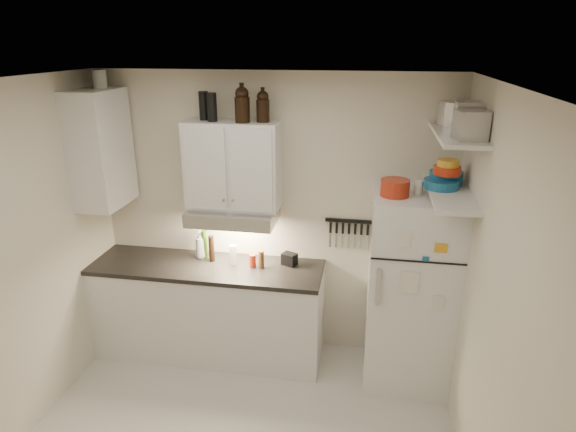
# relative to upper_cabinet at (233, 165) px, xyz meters

# --- Properties ---
(ceiling) EXTENTS (3.20, 3.00, 0.02)m
(ceiling) POSITION_rel_upper_cabinet_xyz_m (0.30, -1.33, 0.78)
(ceiling) COLOR white
(ceiling) RESTS_ON ground
(back_wall) EXTENTS (3.20, 0.02, 2.60)m
(back_wall) POSITION_rel_upper_cabinet_xyz_m (0.30, 0.18, -0.53)
(back_wall) COLOR beige
(back_wall) RESTS_ON ground
(right_wall) EXTENTS (0.02, 3.00, 2.60)m
(right_wall) POSITION_rel_upper_cabinet_xyz_m (1.91, -1.33, -0.53)
(right_wall) COLOR beige
(right_wall) RESTS_ON ground
(base_cabinet) EXTENTS (2.10, 0.60, 0.88)m
(base_cabinet) POSITION_rel_upper_cabinet_xyz_m (-0.25, -0.14, -1.39)
(base_cabinet) COLOR white
(base_cabinet) RESTS_ON floor
(countertop) EXTENTS (2.10, 0.62, 0.04)m
(countertop) POSITION_rel_upper_cabinet_xyz_m (-0.25, -0.14, -0.93)
(countertop) COLOR black
(countertop) RESTS_ON base_cabinet
(upper_cabinet) EXTENTS (0.80, 0.33, 0.75)m
(upper_cabinet) POSITION_rel_upper_cabinet_xyz_m (0.00, 0.00, 0.00)
(upper_cabinet) COLOR white
(upper_cabinet) RESTS_ON back_wall
(side_cabinet) EXTENTS (0.33, 0.55, 1.00)m
(side_cabinet) POSITION_rel_upper_cabinet_xyz_m (-1.14, -0.14, 0.12)
(side_cabinet) COLOR white
(side_cabinet) RESTS_ON left_wall
(range_hood) EXTENTS (0.76, 0.46, 0.12)m
(range_hood) POSITION_rel_upper_cabinet_xyz_m (0.00, -0.06, -0.44)
(range_hood) COLOR silver
(range_hood) RESTS_ON back_wall
(fridge) EXTENTS (0.70, 0.68, 1.70)m
(fridge) POSITION_rel_upper_cabinet_xyz_m (1.55, -0.18, -0.98)
(fridge) COLOR white
(fridge) RESTS_ON floor
(shelf_hi) EXTENTS (0.30, 0.95, 0.03)m
(shelf_hi) POSITION_rel_upper_cabinet_xyz_m (1.75, -0.31, 0.38)
(shelf_hi) COLOR white
(shelf_hi) RESTS_ON right_wall
(shelf_lo) EXTENTS (0.30, 0.95, 0.03)m
(shelf_lo) POSITION_rel_upper_cabinet_xyz_m (1.75, -0.31, -0.07)
(shelf_lo) COLOR white
(shelf_lo) RESTS_ON right_wall
(knife_strip) EXTENTS (0.42, 0.02, 0.03)m
(knife_strip) POSITION_rel_upper_cabinet_xyz_m (1.00, 0.15, -0.51)
(knife_strip) COLOR black
(knife_strip) RESTS_ON back_wall
(dutch_oven) EXTENTS (0.29, 0.29, 0.13)m
(dutch_oven) POSITION_rel_upper_cabinet_xyz_m (1.35, -0.25, -0.06)
(dutch_oven) COLOR #A92913
(dutch_oven) RESTS_ON fridge
(book_stack) EXTENTS (0.21, 0.25, 0.07)m
(book_stack) POSITION_rel_upper_cabinet_xyz_m (1.76, -0.42, -0.09)
(book_stack) COLOR gold
(book_stack) RESTS_ON fridge
(spice_jar) EXTENTS (0.08, 0.08, 0.11)m
(spice_jar) POSITION_rel_upper_cabinet_xyz_m (1.54, -0.18, -0.07)
(spice_jar) COLOR silver
(spice_jar) RESTS_ON fridge
(stock_pot) EXTENTS (0.31, 0.31, 0.18)m
(stock_pot) POSITION_rel_upper_cabinet_xyz_m (1.77, -0.01, 0.48)
(stock_pot) COLOR silver
(stock_pot) RESTS_ON shelf_hi
(tin_a) EXTENTS (0.23, 0.21, 0.22)m
(tin_a) POSITION_rel_upper_cabinet_xyz_m (1.83, -0.35, 0.50)
(tin_a) COLOR #AAAAAD
(tin_a) RESTS_ON shelf_hi
(tin_b) EXTENTS (0.21, 0.21, 0.19)m
(tin_b) POSITION_rel_upper_cabinet_xyz_m (1.78, -0.58, 0.49)
(tin_b) COLOR #AAAAAD
(tin_b) RESTS_ON shelf_hi
(bowl_teal) EXTENTS (0.26, 0.26, 0.10)m
(bowl_teal) POSITION_rel_upper_cabinet_xyz_m (1.74, -0.12, 0.00)
(bowl_teal) COLOR #185A86
(bowl_teal) RESTS_ON shelf_lo
(bowl_orange) EXTENTS (0.20, 0.20, 0.06)m
(bowl_orange) POSITION_rel_upper_cabinet_xyz_m (1.73, -0.21, 0.08)
(bowl_orange) COLOR red
(bowl_orange) RESTS_ON bowl_teal
(bowl_yellow) EXTENTS (0.16, 0.16, 0.05)m
(bowl_yellow) POSITION_rel_upper_cabinet_xyz_m (1.73, -0.21, 0.14)
(bowl_yellow) COLOR gold
(bowl_yellow) RESTS_ON bowl_orange
(plates) EXTENTS (0.29, 0.29, 0.07)m
(plates) POSITION_rel_upper_cabinet_xyz_m (1.69, -0.24, -0.02)
(plates) COLOR #185A86
(plates) RESTS_ON shelf_lo
(growler_a) EXTENTS (0.15, 0.15, 0.29)m
(growler_a) POSITION_rel_upper_cabinet_xyz_m (0.11, -0.06, 0.52)
(growler_a) COLOR black
(growler_a) RESTS_ON upper_cabinet
(growler_b) EXTENTS (0.12, 0.12, 0.26)m
(growler_b) POSITION_rel_upper_cabinet_xyz_m (0.27, -0.01, 0.50)
(growler_b) COLOR black
(growler_b) RESTS_ON upper_cabinet
(thermos_a) EXTENTS (0.08, 0.08, 0.23)m
(thermos_a) POSITION_rel_upper_cabinet_xyz_m (-0.14, -0.05, 0.49)
(thermos_a) COLOR black
(thermos_a) RESTS_ON upper_cabinet
(thermos_b) EXTENTS (0.10, 0.10, 0.23)m
(thermos_b) POSITION_rel_upper_cabinet_xyz_m (-0.24, 0.02, 0.49)
(thermos_b) COLOR black
(thermos_b) RESTS_ON upper_cabinet
(side_jar) EXTENTS (0.14, 0.14, 0.15)m
(side_jar) POSITION_rel_upper_cabinet_xyz_m (-1.12, -0.03, 0.70)
(side_jar) COLOR silver
(side_jar) RESTS_ON side_cabinet
(soap_bottle) EXTENTS (0.14, 0.14, 0.31)m
(soap_bottle) POSITION_rel_upper_cabinet_xyz_m (-0.35, 0.01, -0.75)
(soap_bottle) COLOR white
(soap_bottle) RESTS_ON countertop
(pepper_mill) EXTENTS (0.06, 0.06, 0.16)m
(pepper_mill) POSITION_rel_upper_cabinet_xyz_m (0.25, -0.11, -0.82)
(pepper_mill) COLOR brown
(pepper_mill) RESTS_ON countertop
(oil_bottle) EXTENTS (0.07, 0.07, 0.27)m
(oil_bottle) POSITION_rel_upper_cabinet_xyz_m (-0.30, 0.01, -0.77)
(oil_bottle) COLOR #375C17
(oil_bottle) RESTS_ON countertop
(vinegar_bottle) EXTENTS (0.07, 0.07, 0.25)m
(vinegar_bottle) POSITION_rel_upper_cabinet_xyz_m (-0.22, -0.04, -0.78)
(vinegar_bottle) COLOR black
(vinegar_bottle) RESTS_ON countertop
(clear_bottle) EXTENTS (0.06, 0.06, 0.18)m
(clear_bottle) POSITION_rel_upper_cabinet_xyz_m (-0.01, -0.07, -0.81)
(clear_bottle) COLOR silver
(clear_bottle) RESTS_ON countertop
(red_jar) EXTENTS (0.08, 0.08, 0.12)m
(red_jar) POSITION_rel_upper_cabinet_xyz_m (0.17, -0.10, -0.84)
(red_jar) COLOR #A92913
(red_jar) RESTS_ON countertop
(caddy) EXTENTS (0.15, 0.14, 0.11)m
(caddy) POSITION_rel_upper_cabinet_xyz_m (0.49, 0.00, -0.85)
(caddy) COLOR black
(caddy) RESTS_ON countertop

